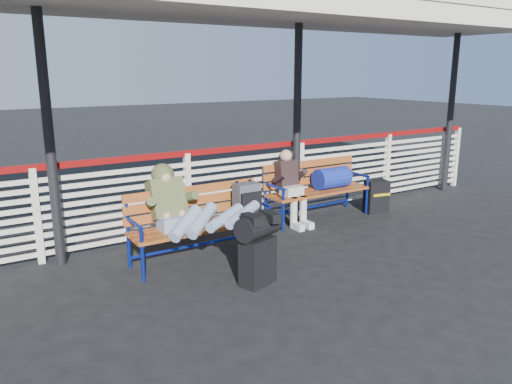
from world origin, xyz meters
TOP-DOWN VIEW (x-y plane):
  - ground at (0.00, 0.00)m, footprint 60.00×60.00m
  - fence at (0.00, 1.90)m, footprint 12.08×0.08m
  - canopy at (-0.00, 0.87)m, footprint 12.60×3.60m
  - luggage_stack at (-0.08, -0.06)m, footprint 0.55×0.41m
  - bench_left at (-0.09, 0.97)m, footprint 1.80×0.56m
  - bench_right at (2.25, 1.60)m, footprint 1.80×0.56m
  - traveler_man at (-0.42, 0.63)m, footprint 0.94×1.63m
  - companion_person at (1.57, 1.57)m, footprint 0.32×0.66m
  - suitcase_side at (3.17, 1.33)m, footprint 0.42×0.30m

SIDE VIEW (x-z plane):
  - ground at x=0.00m, z-range 0.00..0.00m
  - suitcase_side at x=3.17m, z-range 0.00..0.54m
  - luggage_stack at x=-0.08m, z-range 0.04..0.85m
  - bench_left at x=-0.09m, z-range 0.13..1.05m
  - bench_right at x=2.25m, z-range 0.13..1.05m
  - companion_person at x=1.57m, z-range 0.02..1.17m
  - fence at x=0.00m, z-range 0.04..1.28m
  - traveler_man at x=-0.42m, z-range 0.31..1.08m
  - canopy at x=0.00m, z-range 1.46..4.62m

